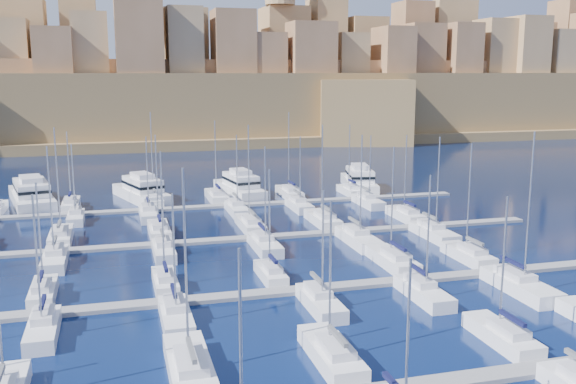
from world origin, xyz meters
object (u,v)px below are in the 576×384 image
object	(u,v)px
motor_yacht_a	(31,194)
motor_yacht_d	(359,180)
sailboat_4	(503,336)
sailboat_2	(190,368)
motor_yacht_b	(142,191)
motor_yacht_c	(240,186)

from	to	relation	value
motor_yacht_a	motor_yacht_d	distance (m)	59.58
sailboat_4	motor_yacht_a	world-z (taller)	sailboat_4
sailboat_2	motor_yacht_a	bearing A→B (deg)	104.71
sailboat_2	motor_yacht_b	size ratio (longest dim) A/B	0.91
motor_yacht_c	sailboat_4	bearing A→B (deg)	-83.05
sailboat_2	motor_yacht_a	size ratio (longest dim) A/B	0.78
motor_yacht_d	motor_yacht_c	bearing A→B (deg)	-179.45
motor_yacht_a	motor_yacht_d	xyz separation A→B (m)	(59.56, -1.53, -0.00)
motor_yacht_a	motor_yacht_b	xyz separation A→B (m)	(18.46, -1.41, -0.00)
motor_yacht_b	motor_yacht_c	world-z (taller)	same
sailboat_4	motor_yacht_d	world-z (taller)	sailboat_4
motor_yacht_a	motor_yacht_d	bearing A→B (deg)	-1.47
motor_yacht_a	motor_yacht_d	world-z (taller)	same
sailboat_2	motor_yacht_c	xyz separation A→B (m)	(17.40, 69.20, 0.95)
motor_yacht_d	motor_yacht_a	bearing A→B (deg)	178.53
sailboat_4	motor_yacht_a	size ratio (longest dim) A/B	0.62
motor_yacht_d	sailboat_4	bearing A→B (deg)	-102.02
motor_yacht_d	motor_yacht_b	bearing A→B (deg)	179.83
sailboat_2	motor_yacht_d	size ratio (longest dim) A/B	0.93
motor_yacht_a	motor_yacht_b	world-z (taller)	same
sailboat_4	motor_yacht_a	bearing A→B (deg)	121.81
motor_yacht_b	motor_yacht_a	bearing A→B (deg)	175.63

